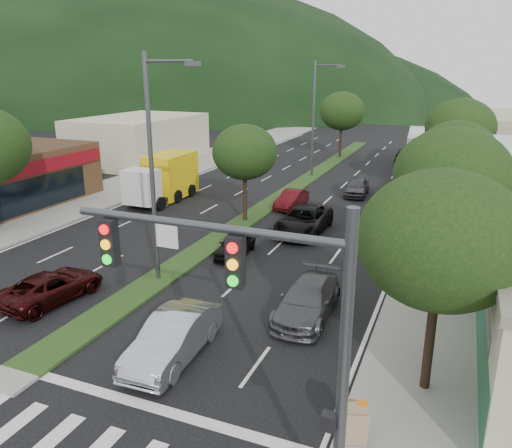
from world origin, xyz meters
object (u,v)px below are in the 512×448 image
at_px(tree_r_d, 460,128).
at_px(car_queue_a, 236,244).
at_px(car_queue_d, 304,220).
at_px(tree_med_far, 342,111).
at_px(car_queue_c, 292,199).
at_px(streetlight_near, 155,160).
at_px(tree_r_c, 456,154).
at_px(streetlight_mid, 316,114).
at_px(tree_med_near, 245,152).
at_px(motorhome, 423,151).
at_px(car_queue_b, 307,300).
at_px(suv_maroon, 52,287).
at_px(traffic_signal, 267,314).
at_px(car_queue_f, 403,157).
at_px(tree_r_a, 441,240).
at_px(box_truck, 165,179).
at_px(car_queue_e, 357,187).
at_px(a_frame_sign, 355,421).
at_px(tree_r_b, 452,177).
at_px(tree_r_e, 462,120).
at_px(sedan_silver, 173,337).

distance_m(tree_r_d, car_queue_a, 20.88).
relative_size(car_queue_a, car_queue_d, 0.66).
relative_size(tree_med_far, car_queue_c, 1.87).
relative_size(tree_med_far, streetlight_near, 0.69).
distance_m(tree_r_c, tree_med_far, 26.83).
distance_m(tree_med_far, streetlight_mid, 11.02).
height_order(tree_med_near, motorhome, tree_med_near).
height_order(streetlight_mid, car_queue_b, streetlight_mid).
height_order(suv_maroon, car_queue_a, suv_maroon).
distance_m(traffic_signal, tree_r_d, 31.68).
xyz_separation_m(car_queue_d, car_queue_f, (2.73, 25.87, -0.16)).
distance_m(tree_r_a, car_queue_d, 15.97).
height_order(car_queue_c, box_truck, box_truck).
xyz_separation_m(tree_r_d, car_queue_e, (-6.83, -2.41, -4.51)).
distance_m(tree_r_a, tree_r_c, 16.00).
bearing_deg(tree_med_near, car_queue_d, -10.05).
distance_m(streetlight_near, a_frame_sign, 13.43).
distance_m(car_queue_c, car_queue_f, 21.50).
distance_m(tree_med_near, box_truck, 8.61).
height_order(tree_med_near, car_queue_f, tree_med_near).
distance_m(car_queue_e, box_truck, 14.52).
bearing_deg(tree_r_a, car_queue_c, 119.45).
distance_m(tree_r_d, streetlight_near, 24.97).
bearing_deg(tree_med_near, streetlight_mid, 89.22).
bearing_deg(streetlight_mid, a_frame_sign, -72.24).
bearing_deg(car_queue_a, tree_r_b, -8.75).
bearing_deg(tree_med_far, a_frame_sign, -76.32).
height_order(tree_med_far, motorhome, tree_med_far).
distance_m(tree_med_far, car_queue_c, 22.23).
relative_size(car_queue_e, car_queue_f, 0.96).
distance_m(car_queue_b, car_queue_c, 16.03).
relative_size(tree_r_e, car_queue_e, 1.71).
distance_m(car_queue_d, a_frame_sign, 17.63).
distance_m(sedan_silver, car_queue_f, 40.53).
height_order(tree_r_c, car_queue_b, tree_r_c).
height_order(streetlight_near, car_queue_e, streetlight_near).
bearing_deg(tree_med_near, tree_r_e, 61.39).
distance_m(tree_r_e, sedan_silver, 38.36).
bearing_deg(tree_med_far, tree_r_d, -49.40).
distance_m(tree_r_d, tree_med_far, 18.44).
bearing_deg(car_queue_f, streetlight_mid, -127.55).
xyz_separation_m(traffic_signal, motorhome, (-0.03, 40.09, -2.62)).
xyz_separation_m(tree_r_d, car_queue_f, (-5.16, 13.14, -4.59)).
height_order(tree_r_b, car_queue_e, tree_r_b).
relative_size(tree_r_b, car_queue_a, 1.93).
bearing_deg(car_queue_d, car_queue_a, -114.19).
xyz_separation_m(tree_r_a, tree_r_c, (0.00, 16.00, -0.07)).
height_order(car_queue_d, car_queue_e, car_queue_d).
bearing_deg(tree_med_far, suv_maroon, -94.25).
xyz_separation_m(tree_r_a, streetlight_near, (-11.79, 4.00, 0.76)).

